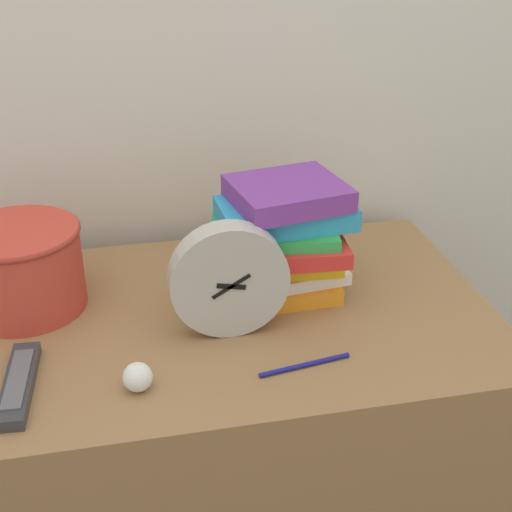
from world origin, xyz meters
The scene contains 8 objects.
wall_back centered at (0.00, 0.69, 1.20)m, with size 6.00×0.04×2.40m.
desk centered at (0.00, 0.31, 0.37)m, with size 1.16×0.62×0.75m.
desk_clock centered at (0.09, 0.25, 0.85)m, with size 0.20×0.05×0.20m.
book_stack centered at (0.21, 0.36, 0.86)m, with size 0.27×0.21×0.22m.
basket centered at (-0.26, 0.40, 0.83)m, with size 0.23×0.23×0.16m.
tv_remote centered at (-0.26, 0.15, 0.76)m, with size 0.06×0.20×0.02m.
crumpled_paper_ball centered at (-0.08, 0.12, 0.77)m, with size 0.05×0.05×0.05m.
pen centered at (0.19, 0.12, 0.75)m, with size 0.16×0.03×0.01m.
Camera 1 is at (-0.08, -0.78, 1.44)m, focal length 50.00 mm.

